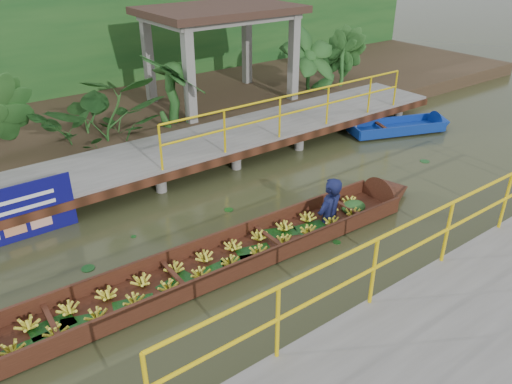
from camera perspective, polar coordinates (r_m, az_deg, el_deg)
ground at (r=9.62m, az=2.03°, el=-4.19°), size 80.00×80.00×0.00m
land_strip at (r=15.55m, az=-15.66°, el=8.40°), size 30.00×8.00×0.45m
far_dock at (r=11.97m, az=-8.18°, el=4.76°), size 16.00×2.06×1.66m
pavilion at (r=15.22m, az=-4.10°, el=19.00°), size 4.40×3.00×3.00m
foliage_backdrop at (r=17.41m, az=-19.71°, el=15.90°), size 30.00×0.80×4.00m
vendor_boat at (r=8.67m, az=-1.33°, el=-6.05°), size 9.45×1.22×2.19m
moored_blue_boat at (r=15.18m, az=18.18°, el=7.21°), size 3.22×1.84×0.75m
tropical_plants at (r=13.55m, az=-10.21°, el=10.62°), size 14.22×1.22×1.53m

